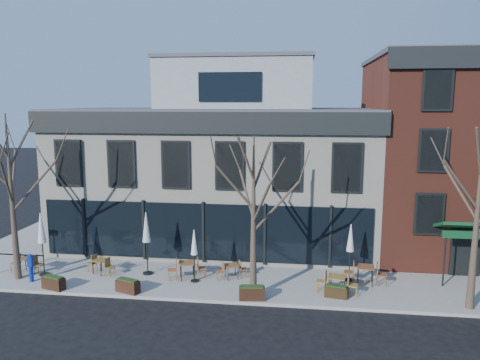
# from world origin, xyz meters

# --- Properties ---
(ground) EXTENTS (120.00, 120.00, 0.00)m
(ground) POSITION_xyz_m (0.00, 0.00, 0.00)
(ground) COLOR black
(ground) RESTS_ON ground
(sidewalk_front) EXTENTS (33.50, 4.70, 0.15)m
(sidewalk_front) POSITION_xyz_m (3.25, -2.15, 0.07)
(sidewalk_front) COLOR gray
(sidewalk_front) RESTS_ON ground
(sidewalk_side) EXTENTS (4.50, 12.00, 0.15)m
(sidewalk_side) POSITION_xyz_m (-11.25, 6.00, 0.07)
(sidewalk_side) COLOR gray
(sidewalk_side) RESTS_ON ground
(corner_building) EXTENTS (18.39, 10.39, 11.10)m
(corner_building) POSITION_xyz_m (0.07, 5.07, 4.72)
(corner_building) COLOR silver
(corner_building) RESTS_ON ground
(red_brick_building) EXTENTS (8.20, 11.78, 11.18)m
(red_brick_building) POSITION_xyz_m (13.00, 4.98, 5.64)
(red_brick_building) COLOR maroon
(red_brick_building) RESTS_ON ground
(tree_corner) EXTENTS (3.93, 3.98, 7.92)m
(tree_corner) POSITION_xyz_m (-8.49, -3.20, 4.25)
(tree_corner) COLOR #382B21
(tree_corner) RESTS_ON sidewalk_front
(tree_mid) EXTENTS (3.50, 3.55, 7.04)m
(tree_mid) POSITION_xyz_m (3.01, -3.90, 3.79)
(tree_mid) COLOR #382B21
(tree_mid) RESTS_ON sidewalk_front
(tree_right) EXTENTS (3.72, 3.77, 7.48)m
(tree_right) POSITION_xyz_m (12.01, -3.90, 4.02)
(tree_right) COLOR #382B21
(tree_right) RESTS_ON sidewalk_front
(call_box) EXTENTS (0.28, 0.28, 1.39)m
(call_box) POSITION_xyz_m (-7.62, -3.51, 0.89)
(call_box) COLOR #0B2998
(call_box) RESTS_ON sidewalk_front
(cafe_set_0) EXTENTS (1.73, 0.72, 0.91)m
(cafe_set_0) POSITION_xyz_m (-8.50, -2.40, 0.62)
(cafe_set_0) COLOR brown
(cafe_set_0) RESTS_ON sidewalk_front
(cafe_set_1) EXTENTS (1.70, 1.04, 0.88)m
(cafe_set_1) POSITION_xyz_m (-4.77, -2.08, 0.60)
(cafe_set_1) COLOR brown
(cafe_set_1) RESTS_ON sidewalk_front
(cafe_set_2) EXTENTS (1.95, 1.02, 1.00)m
(cafe_set_2) POSITION_xyz_m (-0.36, -2.20, 0.66)
(cafe_set_2) COLOR brown
(cafe_set_2) RESTS_ON sidewalk_front
(cafe_set_3) EXTENTS (1.59, 0.99, 0.83)m
(cafe_set_3) POSITION_xyz_m (1.75, -1.87, 0.58)
(cafe_set_3) COLOR brown
(cafe_set_3) RESTS_ON sidewalk_front
(cafe_set_4) EXTENTS (1.92, 0.89, 0.98)m
(cafe_set_4) POSITION_xyz_m (6.66, -3.08, 0.65)
(cafe_set_4) COLOR brown
(cafe_set_4) RESTS_ON sidewalk_front
(cafe_set_5) EXTENTS (2.02, 0.87, 1.05)m
(cafe_set_5) POSITION_xyz_m (8.05, -1.76, 0.69)
(cafe_set_5) COLOR brown
(cafe_set_5) RESTS_ON sidewalk_front
(umbrella_0) EXTENTS (0.50, 0.50, 3.14)m
(umbrella_0) POSITION_xyz_m (-7.48, -2.63, 2.37)
(umbrella_0) COLOR black
(umbrella_0) RESTS_ON sidewalk_front
(umbrella_1) EXTENTS (0.50, 0.50, 3.14)m
(umbrella_1) POSITION_xyz_m (-2.47, -1.82, 2.36)
(umbrella_1) COLOR black
(umbrella_1) RESTS_ON sidewalk_front
(umbrella_2) EXTENTS (0.41, 0.41, 2.54)m
(umbrella_2) POSITION_xyz_m (0.07, -2.49, 1.94)
(umbrella_2) COLOR black
(umbrella_2) RESTS_ON sidewalk_front
(umbrella_4) EXTENTS (0.44, 0.44, 2.77)m
(umbrella_4) POSITION_xyz_m (7.36, -1.42, 2.10)
(umbrella_4) COLOR black
(umbrella_4) RESTS_ON sidewalk_front
(planter_0) EXTENTS (1.16, 0.73, 0.60)m
(planter_0) POSITION_xyz_m (-6.11, -4.20, 0.45)
(planter_0) COLOR black
(planter_0) RESTS_ON sidewalk_front
(planter_1) EXTENTS (1.18, 0.78, 0.61)m
(planter_1) POSITION_xyz_m (-2.62, -4.13, 0.45)
(planter_1) COLOR #331B11
(planter_1) RESTS_ON sidewalk_front
(planter_2) EXTENTS (1.15, 0.57, 0.62)m
(planter_2) POSITION_xyz_m (2.98, -4.20, 0.46)
(planter_2) COLOR black
(planter_2) RESTS_ON sidewalk_front
(planter_3) EXTENTS (1.03, 0.57, 0.55)m
(planter_3) POSITION_xyz_m (6.60, -3.50, 0.42)
(planter_3) COLOR black
(planter_3) RESTS_ON sidewalk_front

